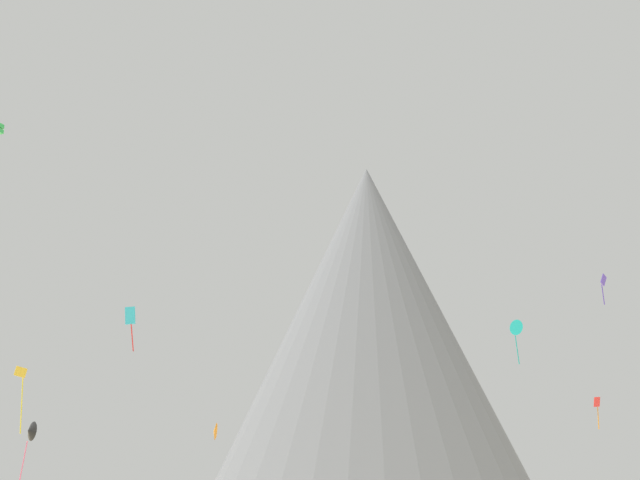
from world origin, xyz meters
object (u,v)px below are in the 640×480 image
(kite_red_low, at_px, (597,406))
(kite_black_low, at_px, (30,432))
(kite_orange_low, at_px, (215,431))
(kite_teal_mid, at_px, (517,328))
(kite_gold_low, at_px, (21,385))
(kite_indigo_mid, at_px, (603,283))
(rock_massif, at_px, (373,332))
(kite_cyan_mid, at_px, (131,320))

(kite_red_low, height_order, kite_black_low, kite_red_low)
(kite_red_low, xyz_separation_m, kite_black_low, (-49.17, -19.34, -3.32))
(kite_orange_low, distance_m, kite_teal_mid, 29.80)
(kite_orange_low, bearing_deg, kite_gold_low, -37.14)
(kite_indigo_mid, bearing_deg, kite_red_low, -110.10)
(kite_red_low, relative_size, kite_teal_mid, 0.78)
(kite_gold_low, relative_size, kite_teal_mid, 1.30)
(kite_gold_low, bearing_deg, kite_teal_mid, -167.25)
(rock_massif, xyz_separation_m, kite_orange_low, (-24.65, -60.65, -19.00))
(rock_massif, bearing_deg, kite_teal_mid, -88.21)
(rock_massif, bearing_deg, kite_gold_low, -117.51)
(kite_black_low, distance_m, kite_cyan_mid, 10.55)
(rock_massif, height_order, kite_orange_low, rock_massif)
(rock_massif, relative_size, kite_orange_low, 40.28)
(kite_black_low, distance_m, kite_teal_mid, 41.76)
(kite_red_low, bearing_deg, kite_teal_mid, 69.09)
(kite_gold_low, relative_size, kite_indigo_mid, 1.87)
(kite_cyan_mid, bearing_deg, kite_red_low, -95.55)
(kite_red_low, bearing_deg, kite_cyan_mid, 59.01)
(kite_black_low, relative_size, kite_indigo_mid, 1.47)
(rock_massif, bearing_deg, kite_red_low, -78.78)
(kite_teal_mid, bearing_deg, kite_orange_low, 33.21)
(kite_teal_mid, distance_m, kite_indigo_mid, 8.92)
(kite_teal_mid, bearing_deg, kite_cyan_mid, 76.82)
(rock_massif, distance_m, kite_orange_low, 68.17)
(kite_red_low, xyz_separation_m, kite_cyan_mid, (-42.34, -22.21, 4.18))
(kite_gold_low, xyz_separation_m, kite_cyan_mid, (9.28, -9.17, 3.76))
(kite_black_low, distance_m, kite_indigo_mid, 49.86)
(kite_orange_low, relative_size, kite_black_low, 0.39)
(kite_gold_low, bearing_deg, kite_indigo_mid, -169.78)
(kite_gold_low, height_order, kite_cyan_mid, kite_cyan_mid)
(kite_orange_low, xyz_separation_m, kite_teal_mid, (26.85, -9.55, 8.71))
(kite_orange_low, xyz_separation_m, kite_indigo_mid, (34.69, -10.78, 12.79))
(kite_teal_mid, height_order, kite_indigo_mid, kite_indigo_mid)
(kite_teal_mid, relative_size, kite_indigo_mid, 1.44)
(kite_cyan_mid, bearing_deg, kite_black_low, 33.98)
(rock_massif, relative_size, kite_teal_mid, 16.20)
(rock_massif, height_order, kite_black_low, rock_massif)
(kite_red_low, distance_m, kite_black_low, 52.94)
(kite_orange_low, bearing_deg, kite_teal_mid, 78.05)
(kite_orange_low, distance_m, kite_indigo_mid, 38.51)
(kite_gold_low, distance_m, kite_teal_mid, 42.18)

